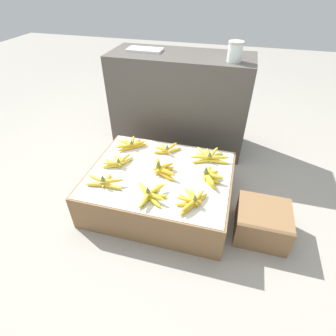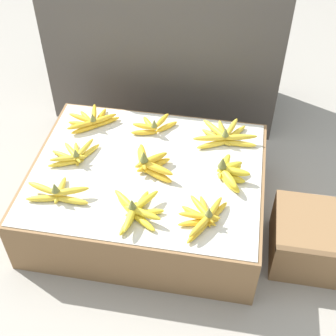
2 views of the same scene
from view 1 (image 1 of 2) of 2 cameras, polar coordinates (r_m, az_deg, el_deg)
ground_plane at (r=2.01m, az=-1.60°, el=-7.16°), size 10.00×10.00×0.00m
display_platform at (r=1.91m, az=-1.68°, el=-4.27°), size 0.99×0.80×0.27m
back_vendor_table at (r=2.47m, az=2.57°, el=14.07°), size 1.21×0.48×0.84m
wooden_crate at (r=1.83m, az=19.79°, el=-11.08°), size 0.33×0.31×0.21m
banana_bunch_front_left at (r=1.76m, az=-13.68°, el=-2.92°), size 0.26×0.16×0.10m
banana_bunch_front_midleft at (r=1.62m, az=-3.89°, el=-5.77°), size 0.22×0.24×0.10m
banana_bunch_front_midright at (r=1.59m, az=5.21°, el=-7.11°), size 0.19×0.25×0.09m
banana_bunch_middle_left at (r=1.92m, az=-10.85°, el=1.30°), size 0.21×0.19×0.08m
banana_bunch_middle_midleft at (r=1.80m, az=-1.31°, el=-0.15°), size 0.20×0.20×0.11m
banana_bunch_middle_midright at (r=1.76m, az=9.10°, el=-1.76°), size 0.15×0.20×0.11m
banana_bunch_back_left at (r=2.09m, az=-8.09°, el=5.11°), size 0.24×0.22×0.09m
banana_bunch_back_midleft at (r=2.02m, az=-0.25°, el=4.19°), size 0.21×0.15×0.09m
banana_bunch_back_midright at (r=1.96m, az=8.97°, el=2.48°), size 0.29×0.22×0.09m
glass_jar at (r=2.16m, az=14.40°, el=23.36°), size 0.11×0.11×0.14m
foam_tray_white at (r=2.43m, az=-5.06°, el=24.28°), size 0.30×0.14×0.02m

